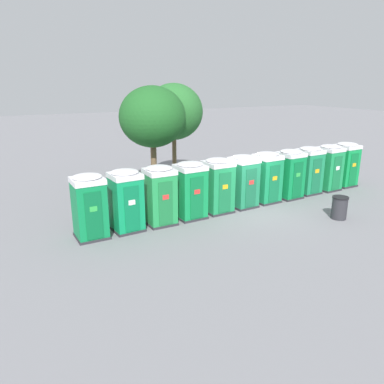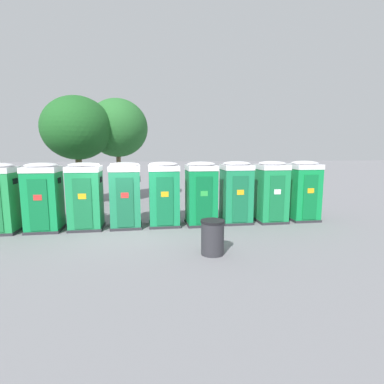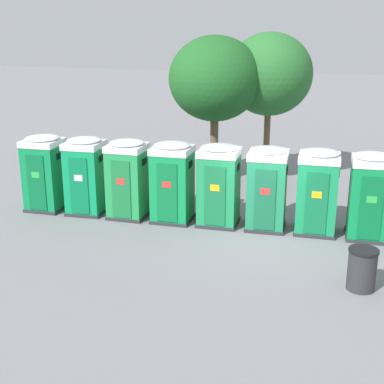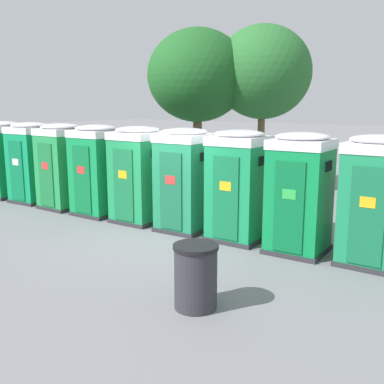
{
  "view_description": "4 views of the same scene",
  "coord_description": "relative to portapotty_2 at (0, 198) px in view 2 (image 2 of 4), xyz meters",
  "views": [
    {
      "loc": [
        -10.14,
        -13.68,
        5.89
      ],
      "look_at": [
        -2.91,
        0.42,
        1.17
      ],
      "focal_mm": 35.0,
      "sensor_mm": 36.0,
      "label": 1
    },
    {
      "loc": [
        1.37,
        -11.01,
        3.06
      ],
      "look_at": [
        2.56,
        0.75,
        1.33
      ],
      "focal_mm": 28.0,
      "sensor_mm": 36.0,
      "label": 2
    },
    {
      "loc": [
        2.43,
        -14.81,
        5.92
      ],
      "look_at": [
        -2.37,
        0.45,
        0.98
      ],
      "focal_mm": 50.0,
      "sensor_mm": 36.0,
      "label": 3
    },
    {
      "loc": [
        6.7,
        -7.95,
        3.11
      ],
      "look_at": [
        0.2,
        0.61,
        0.99
      ],
      "focal_mm": 42.0,
      "sensor_mm": 36.0,
      "label": 4
    }
  ],
  "objects": [
    {
      "name": "portapotty_3",
      "position": [
        1.48,
        0.09,
        -0.0
      ],
      "size": [
        1.28,
        1.25,
        2.54
      ],
      "color": "#2D2D33",
      "rests_on": "ground"
    },
    {
      "name": "portapotty_7",
      "position": [
        7.41,
        0.42,
        -0.0
      ],
      "size": [
        1.27,
        1.27,
        2.54
      ],
      "color": "#2D2D33",
      "rests_on": "ground"
    },
    {
      "name": "portapotty_8",
      "position": [
        8.89,
        0.6,
        -0.0
      ],
      "size": [
        1.24,
        1.25,
        2.54
      ],
      "color": "#2D2D33",
      "rests_on": "ground"
    },
    {
      "name": "portapotty_2",
      "position": [
        0.0,
        0.0,
        0.0
      ],
      "size": [
        1.22,
        1.23,
        2.54
      ],
      "color": "#2D2D33",
      "rests_on": "ground"
    },
    {
      "name": "portapotty_5",
      "position": [
        4.44,
        0.3,
        0.0
      ],
      "size": [
        1.26,
        1.28,
        2.54
      ],
      "color": "#2D2D33",
      "rests_on": "ground"
    },
    {
      "name": "street_tree_0",
      "position": [
        1.59,
        4.69,
        2.77
      ],
      "size": [
        3.5,
        3.5,
        5.68
      ],
      "color": "brown",
      "rests_on": "ground"
    },
    {
      "name": "trash_can",
      "position": [
        7.29,
        -3.05,
        -0.77
      ],
      "size": [
        0.7,
        0.7,
        1.01
      ],
      "color": "#2D2D33",
      "rests_on": "ground"
    },
    {
      "name": "portapotty_10",
      "position": [
        11.85,
        0.75,
        0.0
      ],
      "size": [
        1.22,
        1.25,
        2.54
      ],
      "color": "#2D2D33",
      "rests_on": "ground"
    },
    {
      "name": "portapotty_9",
      "position": [
        10.37,
        0.59,
        0.0
      ],
      "size": [
        1.25,
        1.27,
        2.54
      ],
      "color": "#2D2D33",
      "rests_on": "ground"
    },
    {
      "name": "portapotty_4",
      "position": [
        2.96,
        0.21,
        -0.0
      ],
      "size": [
        1.29,
        1.26,
        2.54
      ],
      "color": "#2D2D33",
      "rests_on": "ground"
    },
    {
      "name": "portapotty_6",
      "position": [
        5.92,
        0.41,
        -0.0
      ],
      "size": [
        1.27,
        1.26,
        2.54
      ],
      "color": "#2D2D33",
      "rests_on": "ground"
    },
    {
      "name": "street_tree_1",
      "position": [
        3.43,
        6.02,
        2.88
      ],
      "size": [
        3.35,
        3.35,
        5.79
      ],
      "color": "brown",
      "rests_on": "ground"
    },
    {
      "name": "ground_plane",
      "position": [
        4.48,
        -0.31,
        -1.28
      ],
      "size": [
        120.0,
        120.0,
        0.0
      ],
      "primitive_type": "plane",
      "color": "slate"
    }
  ]
}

